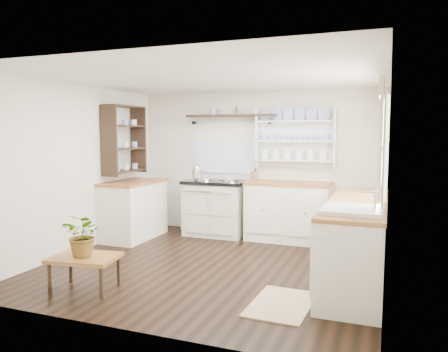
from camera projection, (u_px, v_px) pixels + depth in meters
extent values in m
cube|color=black|center=(212.00, 266.00, 5.42)|extent=(4.00, 3.80, 0.01)
cube|color=beige|center=(257.00, 163.00, 7.08)|extent=(4.00, 0.02, 2.30)
cube|color=beige|center=(387.00, 180.00, 4.60)|extent=(0.02, 3.80, 2.30)
cube|color=beige|center=(78.00, 169.00, 6.01)|extent=(0.02, 3.80, 2.30)
cube|color=white|center=(212.00, 78.00, 5.20)|extent=(4.00, 3.80, 0.01)
cube|color=white|center=(385.00, 146.00, 4.72)|extent=(0.04, 1.40, 1.00)
cube|color=white|center=(383.00, 146.00, 4.73)|extent=(0.02, 1.50, 1.10)
cube|color=beige|center=(383.00, 92.00, 4.68)|extent=(0.04, 1.55, 0.18)
cube|color=beige|center=(216.00, 209.00, 7.05)|extent=(0.95, 0.62, 0.83)
cube|color=black|center=(216.00, 182.00, 7.00)|extent=(0.99, 0.66, 0.05)
cylinder|color=silver|center=(204.00, 179.00, 7.08)|extent=(0.32, 0.32, 0.03)
cylinder|color=silver|center=(229.00, 180.00, 6.92)|extent=(0.32, 0.32, 0.03)
cylinder|color=silver|center=(208.00, 192.00, 6.69)|extent=(0.85, 0.02, 0.02)
cube|color=white|center=(288.00, 212.00, 6.66)|extent=(1.25, 0.60, 0.88)
cube|color=brown|center=(289.00, 183.00, 6.61)|extent=(1.27, 0.63, 0.04)
cube|color=white|center=(356.00, 241.00, 4.87)|extent=(0.60, 2.40, 0.88)
cube|color=brown|center=(358.00, 202.00, 4.83)|extent=(0.62, 2.43, 0.04)
cube|color=white|center=(352.00, 222.00, 4.14)|extent=(0.55, 0.60, 0.28)
cylinder|color=silver|center=(375.00, 203.00, 4.05)|extent=(0.02, 0.02, 0.22)
cube|color=white|center=(134.00, 210.00, 6.82)|extent=(0.60, 1.10, 0.88)
cube|color=brown|center=(133.00, 182.00, 6.77)|extent=(0.62, 1.13, 0.04)
cube|color=white|center=(297.00, 139.00, 6.79)|extent=(1.20, 0.03, 0.90)
cube|color=white|center=(295.00, 139.00, 6.71)|extent=(1.20, 0.22, 0.02)
cylinder|color=navy|center=(296.00, 121.00, 6.69)|extent=(0.20, 0.02, 0.20)
cube|color=black|center=(231.00, 116.00, 7.02)|extent=(1.50, 0.24, 0.04)
cone|color=black|center=(196.00, 123.00, 7.33)|extent=(0.06, 0.20, 0.06)
cone|color=black|center=(271.00, 122.00, 6.87)|extent=(0.06, 0.20, 0.06)
cube|color=black|center=(124.00, 139.00, 6.76)|extent=(0.28, 0.80, 1.05)
cylinder|color=brown|center=(255.00, 176.00, 6.88)|extent=(0.11, 0.11, 0.13)
cube|color=brown|center=(85.00, 258.00, 4.55)|extent=(0.74, 0.57, 0.04)
cylinder|color=black|center=(50.00, 279.00, 4.44)|extent=(0.04, 0.04, 0.33)
cylinder|color=black|center=(71.00, 268.00, 4.81)|extent=(0.04, 0.04, 0.33)
cylinder|color=black|center=(101.00, 283.00, 4.32)|extent=(0.04, 0.04, 0.33)
cylinder|color=black|center=(119.00, 271.00, 4.69)|extent=(0.04, 0.04, 0.33)
imported|color=#3F7233|center=(84.00, 235.00, 4.52)|extent=(0.41, 0.35, 0.45)
cube|color=#8B7351|center=(281.00, 304.00, 4.19)|extent=(0.58, 0.87, 0.02)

